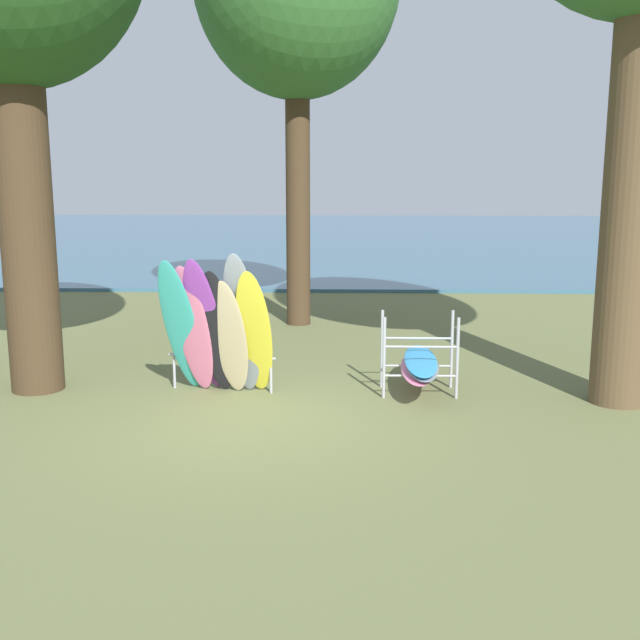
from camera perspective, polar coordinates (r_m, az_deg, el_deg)
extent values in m
plane|color=#60663D|center=(10.79, -4.90, -7.41)|extent=(80.00, 80.00, 0.00)
cube|color=#38607A|center=(39.61, -0.16, 6.20)|extent=(80.00, 36.00, 0.10)
cylinder|color=#42301E|center=(12.57, -20.96, 7.60)|extent=(0.81, 0.81, 5.62)
cylinder|color=brown|center=(11.90, 22.20, 9.73)|extent=(0.82, 0.82, 6.60)
cylinder|color=#42301E|center=(17.01, -1.65, 9.66)|extent=(0.53, 0.53, 5.99)
ellipsoid|color=#38B2AD|center=(11.81, -10.27, -0.50)|extent=(0.73, 1.11, 2.15)
ellipsoid|color=pink|center=(11.77, -9.39, -0.73)|extent=(0.69, 0.93, 2.06)
ellipsoid|color=purple|center=(11.71, -8.51, -0.48)|extent=(0.70, 1.13, 2.18)
ellipsoid|color=black|center=(11.68, -7.60, -0.94)|extent=(0.60, 0.86, 2.00)
ellipsoid|color=#C6B289|center=(11.65, -6.69, -1.32)|extent=(0.65, 0.81, 1.85)
ellipsoid|color=gray|center=(11.57, -5.81, -0.36)|extent=(0.63, 0.92, 2.25)
ellipsoid|color=yellow|center=(11.56, -4.89, -0.98)|extent=(0.61, 0.97, 2.00)
cylinder|color=#9EA0A5|center=(12.42, -10.75, -3.75)|extent=(0.04, 0.04, 0.55)
cylinder|color=#9EA0A5|center=(11.96, -3.66, -4.16)|extent=(0.04, 0.04, 0.55)
cylinder|color=#9EA0A5|center=(12.10, -7.30, -2.70)|extent=(1.72, 0.31, 0.04)
cylinder|color=#9EA0A5|center=(11.64, 4.77, -2.82)|extent=(0.05, 0.05, 1.25)
cylinder|color=#9EA0A5|center=(11.75, 10.14, -2.82)|extent=(0.05, 0.05, 1.25)
cylinder|color=#9EA0A5|center=(12.22, 4.62, -2.14)|extent=(0.05, 0.05, 1.25)
cylinder|color=#9EA0A5|center=(12.33, 9.73, -2.15)|extent=(0.05, 0.05, 1.25)
cylinder|color=#9EA0A5|center=(11.75, 7.43, -4.13)|extent=(1.10, 0.04, 0.04)
cylinder|color=#9EA0A5|center=(11.64, 7.49, -1.99)|extent=(1.10, 0.04, 0.04)
cylinder|color=#9EA0A5|center=(12.33, 7.15, -3.40)|extent=(1.10, 0.04, 0.04)
cylinder|color=#9EA0A5|center=(12.22, 7.21, -1.35)|extent=(1.10, 0.04, 0.04)
ellipsoid|color=pink|center=(12.02, 7.20, -3.53)|extent=(0.63, 2.13, 0.06)
ellipsoid|color=gray|center=(12.02, 7.57, -3.25)|extent=(0.62, 2.13, 0.06)
ellipsoid|color=#2D8ED1|center=(12.00, 7.46, -2.98)|extent=(0.60, 2.12, 0.06)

